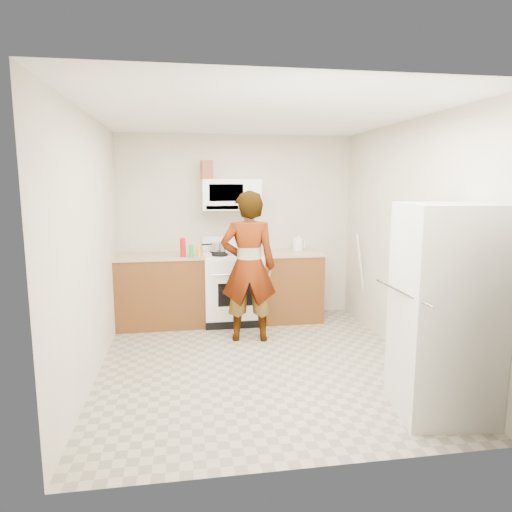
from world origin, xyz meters
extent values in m
plane|color=gray|center=(0.00, 0.00, 0.00)|extent=(3.60, 3.60, 0.00)
cube|color=beige|center=(0.00, 1.79, 1.25)|extent=(3.20, 0.02, 2.50)
cube|color=beige|center=(1.59, 0.00, 1.25)|extent=(0.02, 3.60, 2.50)
cube|color=brown|center=(-1.04, 1.49, 0.45)|extent=(1.12, 0.62, 0.90)
cube|color=tan|center=(-1.04, 1.49, 0.92)|extent=(1.14, 0.64, 0.03)
cube|color=brown|center=(0.68, 1.49, 0.45)|extent=(0.80, 0.62, 0.90)
cube|color=tan|center=(0.68, 1.49, 0.92)|extent=(0.82, 0.64, 0.03)
cube|color=white|center=(-0.10, 1.48, 0.45)|extent=(0.76, 0.65, 0.90)
cube|color=white|center=(-0.10, 1.48, 0.92)|extent=(0.76, 0.62, 0.03)
cube|color=white|center=(-0.10, 1.76, 1.03)|extent=(0.76, 0.08, 0.20)
cube|color=white|center=(-0.10, 1.61, 1.70)|extent=(0.76, 0.38, 0.40)
imported|color=tan|center=(0.01, 0.74, 0.88)|extent=(0.69, 0.50, 1.77)
cube|color=silver|center=(1.30, -1.24, 0.85)|extent=(0.79, 0.79, 1.70)
cylinder|color=white|center=(0.82, 1.59, 1.02)|extent=(0.17, 0.17, 0.16)
cube|color=brown|center=(-0.42, 1.57, 2.02)|extent=(0.16, 0.16, 0.24)
cylinder|color=silver|center=(-0.28, 1.58, 1.01)|extent=(0.20, 0.20, 0.11)
cube|color=white|center=(-0.04, 1.36, 0.96)|extent=(0.29, 0.23, 0.05)
cylinder|color=#B60D16|center=(-0.75, 1.29, 1.05)|extent=(0.07, 0.07, 0.24)
cylinder|color=#FFA51C|center=(-0.55, 1.33, 1.01)|extent=(0.05, 0.05, 0.15)
cylinder|color=green|center=(-0.64, 1.22, 1.01)|extent=(0.07, 0.07, 0.16)
cylinder|color=white|center=(-0.62, 1.28, 0.94)|extent=(0.32, 0.32, 0.01)
cylinder|color=silver|center=(1.58, 1.15, 0.61)|extent=(0.26, 0.12, 1.20)
camera|label=1|loc=(-0.74, -4.45, 1.86)|focal=32.00mm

